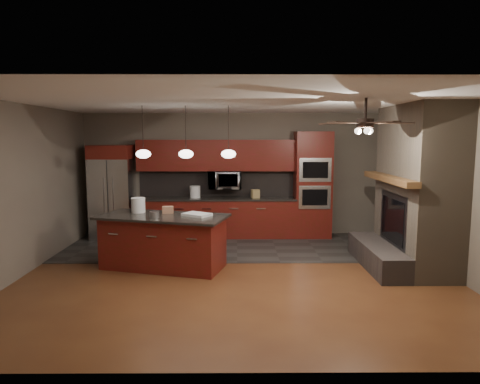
{
  "coord_description": "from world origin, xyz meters",
  "views": [
    {
      "loc": [
        0.0,
        -6.86,
        2.25
      ],
      "look_at": [
        0.05,
        0.6,
        1.3
      ],
      "focal_mm": 32.0,
      "sensor_mm": 36.0,
      "label": 1
    }
  ],
  "objects_px": {
    "kitchen_island": "(163,241)",
    "cardboard_box": "(168,210)",
    "microwave": "(225,180)",
    "oven_tower": "(313,185)",
    "counter_bucket": "(195,192)",
    "counter_box": "(255,194)",
    "paint_can": "(154,215)",
    "paint_tray": "(197,215)",
    "refrigerator": "(113,192)",
    "white_bucket": "(138,205)"
  },
  "relations": [
    {
      "from": "kitchen_island",
      "to": "cardboard_box",
      "type": "xyz_separation_m",
      "value": [
        0.06,
        0.22,
        0.52
      ]
    },
    {
      "from": "microwave",
      "to": "oven_tower",
      "type": "bearing_deg",
      "value": -1.66
    },
    {
      "from": "counter_bucket",
      "to": "counter_box",
      "type": "relative_size",
      "value": 1.42
    },
    {
      "from": "microwave",
      "to": "paint_can",
      "type": "bearing_deg",
      "value": -113.12
    },
    {
      "from": "oven_tower",
      "to": "paint_tray",
      "type": "relative_size",
      "value": 5.31
    },
    {
      "from": "refrigerator",
      "to": "microwave",
      "type": "bearing_deg",
      "value": 2.99
    },
    {
      "from": "kitchen_island",
      "to": "paint_can",
      "type": "distance_m",
      "value": 0.56
    },
    {
      "from": "kitchen_island",
      "to": "cardboard_box",
      "type": "distance_m",
      "value": 0.56
    },
    {
      "from": "oven_tower",
      "to": "paint_can",
      "type": "height_order",
      "value": "oven_tower"
    },
    {
      "from": "counter_bucket",
      "to": "microwave",
      "type": "bearing_deg",
      "value": 4.24
    },
    {
      "from": "oven_tower",
      "to": "white_bucket",
      "type": "bearing_deg",
      "value": -149.81
    },
    {
      "from": "cardboard_box",
      "to": "counter_bucket",
      "type": "xyz_separation_m",
      "value": [
        0.28,
        2.1,
        0.05
      ]
    },
    {
      "from": "oven_tower",
      "to": "counter_box",
      "type": "relative_size",
      "value": 12.53
    },
    {
      "from": "refrigerator",
      "to": "paint_can",
      "type": "distance_m",
      "value": 2.83
    },
    {
      "from": "refrigerator",
      "to": "paint_can",
      "type": "bearing_deg",
      "value": -60.2
    },
    {
      "from": "refrigerator",
      "to": "cardboard_box",
      "type": "distance_m",
      "value": 2.55
    },
    {
      "from": "white_bucket",
      "to": "counter_box",
      "type": "relative_size",
      "value": 1.4
    },
    {
      "from": "oven_tower",
      "to": "paint_can",
      "type": "xyz_separation_m",
      "value": [
        -3.08,
        -2.53,
        -0.22
      ]
    },
    {
      "from": "microwave",
      "to": "kitchen_island",
      "type": "relative_size",
      "value": 0.31
    },
    {
      "from": "refrigerator",
      "to": "white_bucket",
      "type": "height_order",
      "value": "refrigerator"
    },
    {
      "from": "paint_tray",
      "to": "counter_box",
      "type": "xyz_separation_m",
      "value": [
        1.1,
        2.31,
        0.05
      ]
    },
    {
      "from": "white_bucket",
      "to": "counter_box",
      "type": "xyz_separation_m",
      "value": [
        2.17,
        1.97,
        -0.06
      ]
    },
    {
      "from": "kitchen_island",
      "to": "paint_can",
      "type": "bearing_deg",
      "value": -99.52
    },
    {
      "from": "oven_tower",
      "to": "refrigerator",
      "type": "relative_size",
      "value": 1.14
    },
    {
      "from": "microwave",
      "to": "refrigerator",
      "type": "distance_m",
      "value": 2.52
    },
    {
      "from": "oven_tower",
      "to": "paint_can",
      "type": "relative_size",
      "value": 14.73
    },
    {
      "from": "paint_tray",
      "to": "counter_box",
      "type": "bearing_deg",
      "value": 98.21
    },
    {
      "from": "oven_tower",
      "to": "kitchen_island",
      "type": "distance_m",
      "value": 3.84
    },
    {
      "from": "cardboard_box",
      "to": "microwave",
      "type": "bearing_deg",
      "value": 59.36
    },
    {
      "from": "counter_box",
      "to": "white_bucket",
      "type": "bearing_deg",
      "value": -155.37
    },
    {
      "from": "white_bucket",
      "to": "paint_can",
      "type": "distance_m",
      "value": 0.65
    },
    {
      "from": "counter_box",
      "to": "oven_tower",
      "type": "bearing_deg",
      "value": -15.72
    },
    {
      "from": "white_bucket",
      "to": "oven_tower",
      "type": "bearing_deg",
      "value": 30.19
    },
    {
      "from": "kitchen_island",
      "to": "white_bucket",
      "type": "distance_m",
      "value": 0.82
    },
    {
      "from": "oven_tower",
      "to": "microwave",
      "type": "bearing_deg",
      "value": 178.34
    },
    {
      "from": "counter_bucket",
      "to": "paint_can",
      "type": "bearing_deg",
      "value": -99.62
    },
    {
      "from": "microwave",
      "to": "counter_box",
      "type": "relative_size",
      "value": 3.85
    },
    {
      "from": "white_bucket",
      "to": "counter_bucket",
      "type": "bearing_deg",
      "value": 68.06
    },
    {
      "from": "oven_tower",
      "to": "paint_tray",
      "type": "bearing_deg",
      "value": -135.45
    },
    {
      "from": "cardboard_box",
      "to": "counter_box",
      "type": "bearing_deg",
      "value": 44.63
    },
    {
      "from": "paint_tray",
      "to": "counter_box",
      "type": "relative_size",
      "value": 2.36
    },
    {
      "from": "paint_can",
      "to": "cardboard_box",
      "type": "relative_size",
      "value": 0.85
    },
    {
      "from": "microwave",
      "to": "white_bucket",
      "type": "distance_m",
      "value": 2.56
    },
    {
      "from": "oven_tower",
      "to": "cardboard_box",
      "type": "relative_size",
      "value": 12.45
    },
    {
      "from": "cardboard_box",
      "to": "counter_bucket",
      "type": "relative_size",
      "value": 0.71
    },
    {
      "from": "refrigerator",
      "to": "paint_tray",
      "type": "height_order",
      "value": "refrigerator"
    },
    {
      "from": "microwave",
      "to": "paint_can",
      "type": "distance_m",
      "value": 2.83
    },
    {
      "from": "oven_tower",
      "to": "kitchen_island",
      "type": "relative_size",
      "value": 1.01
    },
    {
      "from": "oven_tower",
      "to": "kitchen_island",
      "type": "bearing_deg",
      "value": -142.18
    },
    {
      "from": "white_bucket",
      "to": "counter_box",
      "type": "height_order",
      "value": "white_bucket"
    }
  ]
}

